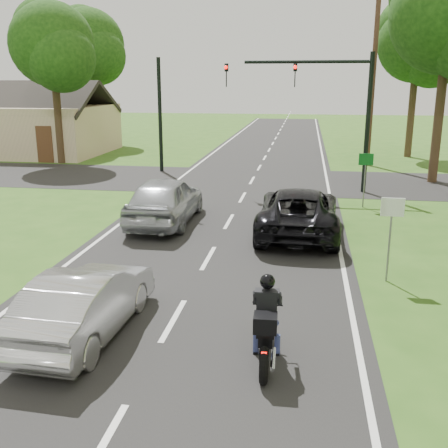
{
  "coord_description": "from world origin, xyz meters",
  "views": [
    {
      "loc": [
        2.57,
        -9.7,
        4.83
      ],
      "look_at": [
        0.6,
        3.0,
        1.3
      ],
      "focal_mm": 42.0,
      "sensor_mm": 36.0,
      "label": 1
    }
  ],
  "objects": [
    {
      "name": "traffic_signal",
      "position": [
        3.34,
        14.0,
        4.14
      ],
      "size": [
        6.38,
        0.44,
        6.0
      ],
      "color": "black",
      "rests_on": "ground"
    },
    {
      "name": "motorcycle_rider",
      "position": [
        2.03,
        -1.41,
        0.66
      ],
      "size": [
        0.55,
        1.94,
        1.67
      ],
      "rotation": [
        0.0,
        0.0,
        0.03
      ],
      "color": "black",
      "rests_on": "ground"
    },
    {
      "name": "tree_left_far",
      "position": [
        -13.7,
        29.76,
        7.13
      ],
      "size": [
        5.76,
        5.58,
        10.14
      ],
      "color": "#332316",
      "rests_on": "ground"
    },
    {
      "name": "silver_sedan",
      "position": [
        -1.52,
        -0.83,
        0.68
      ],
      "size": [
        1.6,
        4.12,
        1.34
      ],
      "primitive_type": "imported",
      "rotation": [
        0.0,
        0.0,
        3.1
      ],
      "color": "silver",
      "rests_on": "road"
    },
    {
      "name": "sign_green",
      "position": [
        4.9,
        10.98,
        1.6
      ],
      "size": [
        0.55,
        0.07,
        2.12
      ],
      "color": "slate",
      "rests_on": "ground"
    },
    {
      "name": "dark_suv",
      "position": [
        2.43,
        6.88,
        0.76
      ],
      "size": [
        2.53,
        5.41,
        1.5
      ],
      "primitive_type": "imported",
      "rotation": [
        0.0,
        0.0,
        3.13
      ],
      "color": "black",
      "rests_on": "road"
    },
    {
      "name": "tree_row_e",
      "position": [
        9.48,
        25.78,
        6.83
      ],
      "size": [
        5.28,
        5.12,
        9.61
      ],
      "color": "#332316",
      "rests_on": "ground"
    },
    {
      "name": "sign_white",
      "position": [
        4.7,
        2.98,
        1.6
      ],
      "size": [
        0.55,
        0.07,
        2.12
      ],
      "color": "slate",
      "rests_on": "ground"
    },
    {
      "name": "utility_pole_far",
      "position": [
        6.2,
        22.0,
        5.08
      ],
      "size": [
        1.6,
        0.28,
        10.0
      ],
      "color": "#543326",
      "rests_on": "ground"
    },
    {
      "name": "tree_left_near",
      "position": [
        -11.73,
        19.78,
        6.53
      ],
      "size": [
        5.12,
        4.96,
        9.22
      ],
      "color": "#332316",
      "rests_on": "ground"
    },
    {
      "name": "ground",
      "position": [
        0.0,
        0.0,
        0.0
      ],
      "size": [
        140.0,
        140.0,
        0.0
      ],
      "primitive_type": "plane",
      "color": "#2D5517",
      "rests_on": "ground"
    },
    {
      "name": "cross_road",
      "position": [
        0.0,
        16.0,
        0.01
      ],
      "size": [
        60.0,
        7.0,
        0.01
      ],
      "primitive_type": "cube",
      "color": "black",
      "rests_on": "ground"
    },
    {
      "name": "silver_suv",
      "position": [
        -2.16,
        7.5,
        0.84
      ],
      "size": [
        1.98,
        4.88,
        1.66
      ],
      "primitive_type": "imported",
      "rotation": [
        0.0,
        0.0,
        3.15
      ],
      "color": "#A4A8AC",
      "rests_on": "road"
    },
    {
      "name": "house",
      "position": [
        -16.0,
        24.0,
        1.77
      ],
      "size": [
        10.2,
        8.0,
        4.84
      ],
      "color": "tan",
      "rests_on": "ground"
    },
    {
      "name": "road",
      "position": [
        0.0,
        10.0,
        0.01
      ],
      "size": [
        8.0,
        100.0,
        0.01
      ],
      "primitive_type": "cube",
      "color": "black",
      "rests_on": "ground"
    },
    {
      "name": "signal_pole_far",
      "position": [
        -5.2,
        18.0,
        3.0
      ],
      "size": [
        0.2,
        0.2,
        6.0
      ],
      "primitive_type": "cylinder",
      "color": "black",
      "rests_on": "ground"
    }
  ]
}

